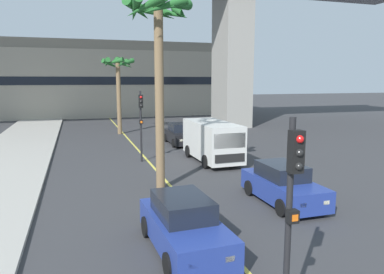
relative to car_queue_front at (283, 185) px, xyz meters
The scene contains 10 objects.
lane_stripe_center 10.92m from the car_queue_front, 109.79° to the left, with size 0.14×56.00×0.01m, color #DBCC4C.
pier_building_backdrop 39.27m from the car_queue_front, 95.42° to the left, with size 36.87×8.04×9.72m.
car_queue_front is the anchor object (origin of this frame).
car_queue_second 14.17m from the car_queue_front, 90.93° to the left, with size 1.88×4.13×1.56m.
car_queue_third 5.60m from the car_queue_front, 150.72° to the right, with size 1.96×4.16×1.56m.
delivery_van 7.82m from the car_queue_front, 90.41° to the left, with size 2.21×5.28×2.36m.
traffic_light_median_near 8.10m from the car_queue_front, 120.67° to the right, with size 0.24×0.37×4.20m.
traffic_light_median_far 10.04m from the car_queue_front, 114.46° to the left, with size 0.24×0.37×4.20m.
palm_tree_near_median 8.00m from the car_queue_front, 142.52° to the left, with size 3.05×3.04×8.31m.
palm_tree_mid_median 21.70m from the car_queue_front, 100.88° to the left, with size 2.89×3.01×6.81m.
Camera 1 is at (-3.97, 1.45, 4.86)m, focal length 34.30 mm.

